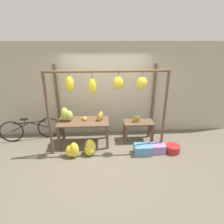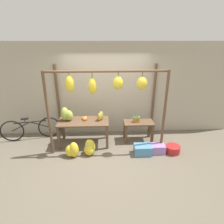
# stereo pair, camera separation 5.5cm
# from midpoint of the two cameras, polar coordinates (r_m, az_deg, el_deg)

# --- Properties ---
(ground_plane) EXTENTS (20.00, 20.00, 0.00)m
(ground_plane) POSITION_cam_midpoint_polar(r_m,az_deg,el_deg) (5.04, -1.00, -13.05)
(ground_plane) COLOR #665B4C
(shop_wall_back) EXTENTS (8.00, 0.08, 2.80)m
(shop_wall_back) POSITION_cam_midpoint_polar(r_m,az_deg,el_deg) (5.72, -1.51, 6.73)
(shop_wall_back) COLOR #B2A893
(shop_wall_back) RESTS_ON ground_plane
(stall_awning) EXTENTS (2.99, 1.25, 2.19)m
(stall_awning) POSITION_cam_midpoint_polar(r_m,az_deg,el_deg) (4.71, -1.20, 6.18)
(stall_awning) COLOR brown
(stall_awning) RESTS_ON ground_plane
(display_table_main) EXTENTS (1.40, 0.70, 0.72)m
(display_table_main) POSITION_cam_midpoint_polar(r_m,az_deg,el_deg) (5.33, -8.36, -3.76)
(display_table_main) COLOR brown
(display_table_main) RESTS_ON ground_plane
(display_table_side) EXTENTS (0.86, 0.46, 0.60)m
(display_table_side) POSITION_cam_midpoint_polar(r_m,az_deg,el_deg) (5.57, 8.34, -4.32)
(display_table_side) COLOR brown
(display_table_side) RESTS_ON ground_plane
(banana_pile_on_table) EXTENTS (0.37, 0.27, 0.39)m
(banana_pile_on_table) POSITION_cam_midpoint_polar(r_m,az_deg,el_deg) (5.32, -13.42, -0.79)
(banana_pile_on_table) COLOR #9EB247
(banana_pile_on_table) RESTS_ON display_table_main
(orange_pile) EXTENTS (0.15, 0.19, 0.09)m
(orange_pile) POSITION_cam_midpoint_polar(r_m,az_deg,el_deg) (5.30, -7.95, -2.04)
(orange_pile) COLOR orange
(orange_pile) RESTS_ON display_table_main
(pineapple_cluster) EXTENTS (0.20, 0.14, 0.26)m
(pineapple_cluster) POSITION_cam_midpoint_polar(r_m,az_deg,el_deg) (5.46, 7.75, -1.96)
(pineapple_cluster) COLOR #A3702D
(pineapple_cluster) RESTS_ON display_table_side
(banana_pile_ground_left) EXTENTS (0.38, 0.31, 0.42)m
(banana_pile_ground_left) POSITION_cam_midpoint_polar(r_m,az_deg,el_deg) (4.99, -11.72, -11.31)
(banana_pile_ground_left) COLOR yellow
(banana_pile_ground_left) RESTS_ON ground_plane
(banana_pile_ground_right) EXTENTS (0.37, 0.43, 0.40)m
(banana_pile_ground_right) POSITION_cam_midpoint_polar(r_m,az_deg,el_deg) (5.03, -6.49, -10.89)
(banana_pile_ground_right) COLOR #9EB247
(banana_pile_ground_right) RESTS_ON ground_plane
(fruit_crate_white) EXTENTS (0.46, 0.32, 0.26)m
(fruit_crate_white) POSITION_cam_midpoint_polar(r_m,az_deg,el_deg) (5.10, 9.65, -11.26)
(fruit_crate_white) COLOR #4C84B2
(fruit_crate_white) RESTS_ON ground_plane
(blue_bucket) EXTENTS (0.38, 0.38, 0.20)m
(blue_bucket) POSITION_cam_midpoint_polar(r_m,az_deg,el_deg) (5.36, 18.30, -10.70)
(blue_bucket) COLOR #AD2323
(blue_bucket) RESTS_ON ground_plane
(parked_bicycle) EXTENTS (1.68, 0.37, 0.70)m
(parked_bicycle) POSITION_cam_midpoint_polar(r_m,az_deg,el_deg) (6.10, -23.20, -4.68)
(parked_bicycle) COLOR black
(parked_bicycle) RESTS_ON ground_plane
(papaya_pile) EXTENTS (0.20, 0.24, 0.25)m
(papaya_pile) POSITION_cam_midpoint_polar(r_m,az_deg,el_deg) (5.23, -3.27, -1.26)
(papaya_pile) COLOR #93A33D
(papaya_pile) RESTS_ON display_table_main
(fruit_crate_purple) EXTENTS (0.41, 0.29, 0.23)m
(fruit_crate_purple) POSITION_cam_midpoint_polar(r_m,az_deg,el_deg) (5.24, 13.81, -10.78)
(fruit_crate_purple) COLOR #9970B7
(fruit_crate_purple) RESTS_ON ground_plane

